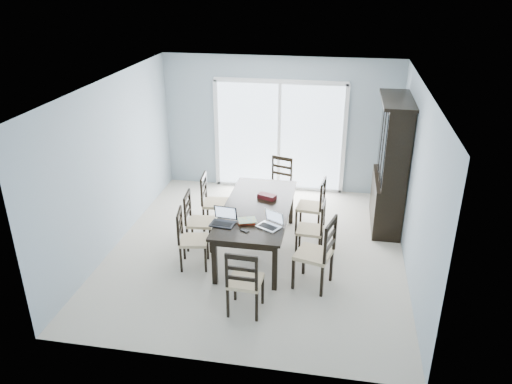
% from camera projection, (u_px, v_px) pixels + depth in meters
% --- Properties ---
extents(floor, '(5.00, 5.00, 0.00)m').
position_uv_depth(floor, '(257.00, 250.00, 7.85)').
color(floor, beige).
rests_on(floor, ground).
extents(ceiling, '(5.00, 5.00, 0.00)m').
position_uv_depth(ceiling, '(257.00, 85.00, 6.78)').
color(ceiling, white).
rests_on(ceiling, back_wall).
extents(back_wall, '(4.50, 0.02, 2.60)m').
position_uv_depth(back_wall, '(280.00, 125.00, 9.56)').
color(back_wall, '#91A2AD').
rests_on(back_wall, floor).
extents(wall_left, '(0.02, 5.00, 2.60)m').
position_uv_depth(wall_left, '(113.00, 164.00, 7.67)').
color(wall_left, '#91A2AD').
rests_on(wall_left, floor).
extents(wall_right, '(0.02, 5.00, 2.60)m').
position_uv_depth(wall_right, '(416.00, 184.00, 6.95)').
color(wall_right, '#91A2AD').
rests_on(wall_right, floor).
extents(balcony, '(4.50, 2.00, 0.10)m').
position_uv_depth(balcony, '(284.00, 171.00, 11.01)').
color(balcony, gray).
rests_on(balcony, ground).
extents(railing, '(4.50, 0.06, 1.10)m').
position_uv_depth(railing, '(290.00, 132.00, 11.66)').
color(railing, '#99999E').
rests_on(railing, balcony).
extents(dining_table, '(1.00, 2.20, 0.75)m').
position_uv_depth(dining_table, '(257.00, 211.00, 7.57)').
color(dining_table, black).
rests_on(dining_table, floor).
extents(china_hutch, '(0.50, 1.38, 2.20)m').
position_uv_depth(china_hutch, '(391.00, 166.00, 8.21)').
color(china_hutch, black).
rests_on(china_hutch, floor).
extents(sliding_door, '(2.52, 0.05, 2.18)m').
position_uv_depth(sliding_door, '(279.00, 136.00, 9.63)').
color(sliding_door, silver).
rests_on(sliding_door, floor).
extents(chair_left_near, '(0.47, 0.46, 1.04)m').
position_uv_depth(chair_left_near, '(187.00, 233.00, 7.21)').
color(chair_left_near, black).
rests_on(chair_left_near, floor).
extents(chair_left_mid, '(0.44, 0.43, 1.05)m').
position_uv_depth(chair_left_mid, '(194.00, 215.00, 7.73)').
color(chair_left_mid, black).
rests_on(chair_left_mid, floor).
extents(chair_left_far, '(0.46, 0.45, 1.09)m').
position_uv_depth(chair_left_far, '(210.00, 196.00, 8.32)').
color(chair_left_far, black).
rests_on(chair_left_far, floor).
extents(chair_right_near, '(0.57, 0.56, 1.21)m').
position_uv_depth(chair_right_near, '(321.00, 246.00, 6.68)').
color(chair_right_near, black).
rests_on(chair_right_near, floor).
extents(chair_right_mid, '(0.42, 0.41, 1.02)m').
position_uv_depth(chair_right_mid, '(316.00, 223.00, 7.50)').
color(chair_right_mid, black).
rests_on(chair_right_mid, floor).
extents(chair_right_far, '(0.47, 0.45, 1.09)m').
position_uv_depth(chair_right_far, '(316.00, 200.00, 8.16)').
color(chair_right_far, black).
rests_on(chair_right_far, floor).
extents(chair_end_near, '(0.43, 0.44, 1.09)m').
position_uv_depth(chair_end_near, '(244.00, 276.00, 6.14)').
color(chair_end_near, black).
rests_on(chair_end_near, floor).
extents(chair_end_far, '(0.51, 0.52, 1.09)m').
position_uv_depth(chair_end_far, '(280.00, 177.00, 9.05)').
color(chair_end_far, black).
rests_on(chair_end_far, floor).
extents(laptop_dark, '(0.36, 0.27, 0.23)m').
position_uv_depth(laptop_dark, '(222.00, 221.00, 6.99)').
color(laptop_dark, black).
rests_on(laptop_dark, dining_table).
extents(laptop_silver, '(0.39, 0.35, 0.22)m').
position_uv_depth(laptop_silver, '(269.00, 224.00, 6.92)').
color(laptop_silver, silver).
rests_on(laptop_silver, dining_table).
extents(book_stack, '(0.31, 0.27, 0.04)m').
position_uv_depth(book_stack, '(247.00, 221.00, 7.07)').
color(book_stack, maroon).
rests_on(book_stack, dining_table).
extents(cell_phone, '(0.13, 0.11, 0.01)m').
position_uv_depth(cell_phone, '(245.00, 231.00, 6.84)').
color(cell_phone, black).
rests_on(cell_phone, dining_table).
extents(game_box, '(0.31, 0.23, 0.07)m').
position_uv_depth(game_box, '(267.00, 196.00, 7.80)').
color(game_box, '#440D16').
rests_on(game_box, dining_table).
extents(hot_tub, '(1.80, 1.63, 0.88)m').
position_uv_depth(hot_tub, '(248.00, 149.00, 10.87)').
color(hot_tub, brown).
rests_on(hot_tub, balcony).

